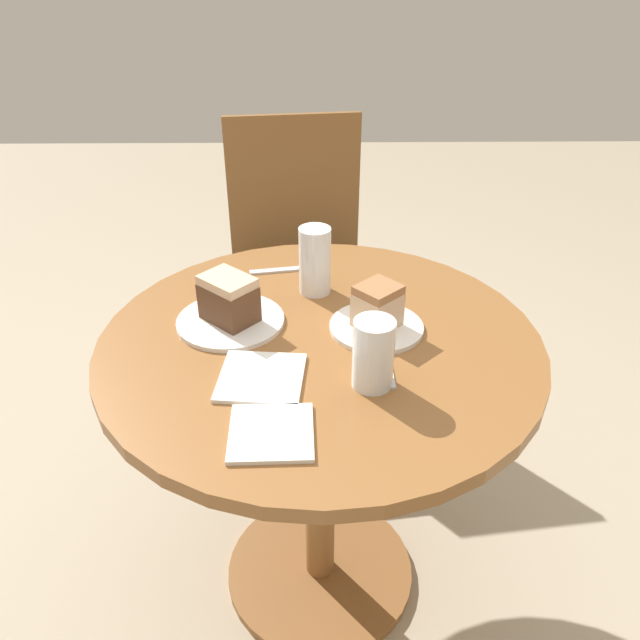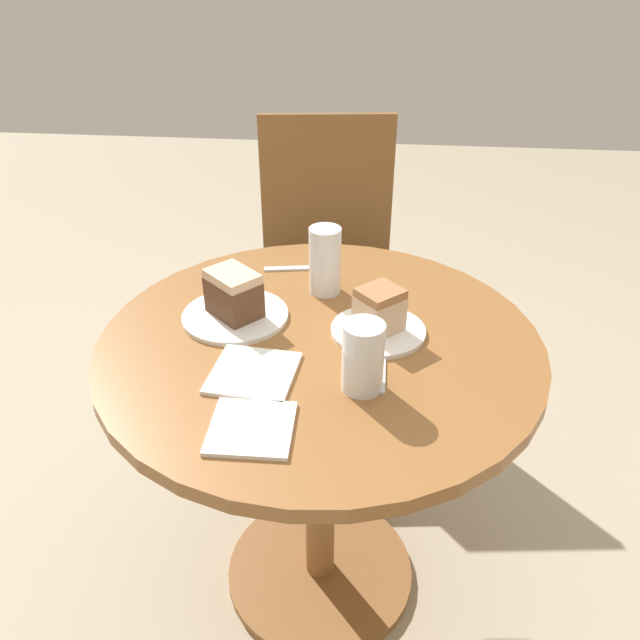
# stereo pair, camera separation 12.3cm
# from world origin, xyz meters

# --- Properties ---
(ground_plane) EXTENTS (8.00, 8.00, 0.00)m
(ground_plane) POSITION_xyz_m (0.00, 0.00, 0.00)
(ground_plane) COLOR tan
(table) EXTENTS (0.89, 0.89, 0.74)m
(table) POSITION_xyz_m (0.00, 0.00, 0.57)
(table) COLOR brown
(table) RESTS_ON ground_plane
(chair) EXTENTS (0.50, 0.46, 0.96)m
(chair) POSITION_xyz_m (-0.06, 0.81, 0.49)
(chair) COLOR brown
(chair) RESTS_ON ground_plane
(plate_near) EXTENTS (0.19, 0.19, 0.01)m
(plate_near) POSITION_xyz_m (0.12, 0.03, 0.75)
(plate_near) COLOR white
(plate_near) RESTS_ON table
(plate_far) EXTENTS (0.22, 0.22, 0.01)m
(plate_far) POSITION_xyz_m (-0.19, 0.06, 0.75)
(plate_far) COLOR white
(plate_far) RESTS_ON table
(cake_slice_near) EXTENTS (0.11, 0.11, 0.09)m
(cake_slice_near) POSITION_xyz_m (0.12, 0.03, 0.80)
(cake_slice_near) COLOR beige
(cake_slice_near) RESTS_ON plate_near
(cake_slice_far) EXTENTS (0.13, 0.13, 0.10)m
(cake_slice_far) POSITION_xyz_m (-0.19, 0.06, 0.80)
(cake_slice_far) COLOR brown
(cake_slice_far) RESTS_ON plate_far
(glass_lemonade) EXTENTS (0.07, 0.07, 0.15)m
(glass_lemonade) POSITION_xyz_m (-0.01, 0.19, 0.81)
(glass_lemonade) COLOR beige
(glass_lemonade) RESTS_ON table
(glass_water) EXTENTS (0.07, 0.07, 0.13)m
(glass_water) POSITION_xyz_m (0.09, -0.16, 0.80)
(glass_water) COLOR silver
(glass_water) RESTS_ON table
(napkin_stack) EXTENTS (0.16, 0.16, 0.01)m
(napkin_stack) POSITION_xyz_m (-0.11, -0.14, 0.75)
(napkin_stack) COLOR white
(napkin_stack) RESTS_ON table
(fork) EXTENTS (0.02, 0.16, 0.00)m
(fork) POSITION_xyz_m (0.12, -0.09, 0.75)
(fork) COLOR silver
(fork) RESTS_ON table
(spoon) EXTENTS (0.13, 0.04, 0.00)m
(spoon) POSITION_xyz_m (-0.10, 0.29, 0.75)
(spoon) COLOR silver
(spoon) RESTS_ON table
(napkin_side) EXTENTS (0.14, 0.14, 0.01)m
(napkin_side) POSITION_xyz_m (-0.08, -0.29, 0.75)
(napkin_side) COLOR white
(napkin_side) RESTS_ON table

